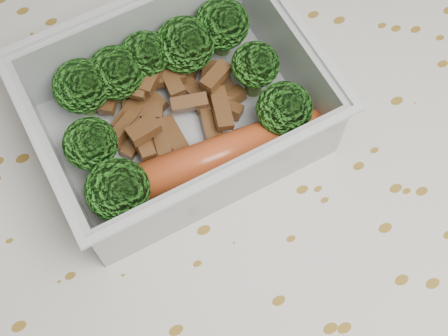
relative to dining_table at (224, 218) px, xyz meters
name	(u,v)px	position (x,y,z in m)	size (l,w,h in m)	color
dining_table	(224,218)	(0.00, 0.00, 0.00)	(1.40, 0.90, 0.75)	brown
tablecloth	(225,195)	(0.00, 0.00, 0.05)	(1.46, 0.96, 0.19)	silver
lunch_container	(179,113)	(-0.01, 0.05, 0.11)	(0.19, 0.15, 0.07)	silver
broccoli_florets	(165,88)	(-0.01, 0.06, 0.12)	(0.16, 0.12, 0.05)	#608C3F
meat_pile	(173,102)	(-0.01, 0.06, 0.11)	(0.11, 0.08, 0.03)	brown
sausage	(211,159)	(-0.01, 0.01, 0.11)	(0.16, 0.04, 0.03)	#C74D22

